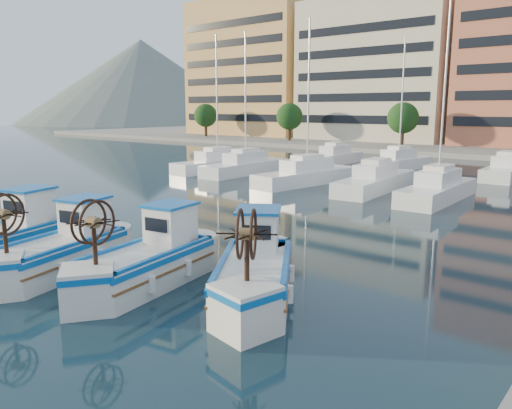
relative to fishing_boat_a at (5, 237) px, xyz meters
name	(u,v)px	position (x,y,z in m)	size (l,w,h in m)	color
ground	(115,284)	(5.08, 1.08, -0.88)	(300.00, 300.00, 0.00)	#193641
hill_west	(144,123)	(-134.92, 111.08, -0.88)	(180.00, 180.00, 60.00)	slate
yacht_marina	(402,173)	(2.45, 28.74, -0.35)	(37.76, 22.46, 11.50)	white
fishing_boat_a	(5,237)	(0.00, 0.00, 0.00)	(3.29, 5.25, 3.18)	silver
fishing_boat_b	(62,248)	(2.77, 0.63, -0.04)	(3.07, 4.99, 3.02)	silver
fishing_boat_c	(148,259)	(5.94, 1.73, -0.04)	(2.77, 5.02, 3.04)	silver
fishing_boat_d	(255,269)	(9.18, 3.04, -0.03)	(4.29, 4.99, 3.06)	silver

